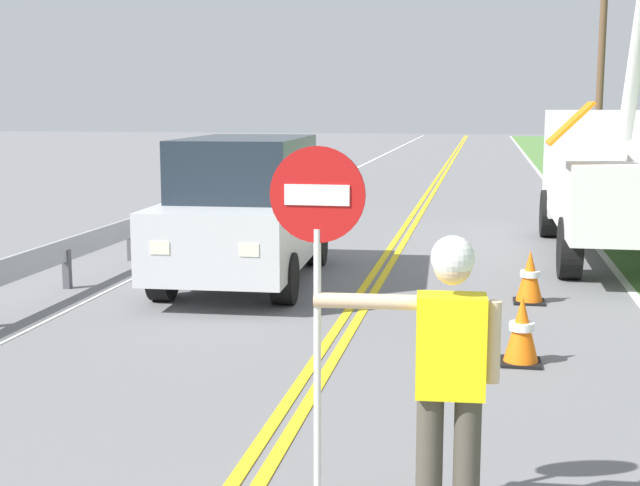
{
  "coord_description": "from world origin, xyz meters",
  "views": [
    {
      "loc": [
        1.54,
        -0.16,
        2.56
      ],
      "look_at": [
        -0.05,
        8.33,
        1.2
      ],
      "focal_mm": 49.29,
      "sensor_mm": 36.0,
      "label": 1
    }
  ],
  "objects_px": {
    "traffic_cone_lead": "(522,331)",
    "traffic_cone_mid": "(530,277)",
    "utility_pole_mid": "(601,63)",
    "oncoming_suv_nearest": "(247,209)",
    "flagger_worker": "(448,368)",
    "utility_bucket_truck": "(620,171)",
    "stop_sign_paddle": "(317,253)"
  },
  "relations": [
    {
      "from": "flagger_worker",
      "to": "utility_bucket_truck",
      "type": "relative_size",
      "value": 0.27
    },
    {
      "from": "flagger_worker",
      "to": "utility_pole_mid",
      "type": "distance_m",
      "value": 31.9
    },
    {
      "from": "utility_pole_mid",
      "to": "stop_sign_paddle",
      "type": "bearing_deg",
      "value": -99.6
    },
    {
      "from": "traffic_cone_lead",
      "to": "utility_pole_mid",
      "type": "bearing_deg",
      "value": 81.84
    },
    {
      "from": "utility_bucket_truck",
      "to": "traffic_cone_mid",
      "type": "bearing_deg",
      "value": -111.41
    },
    {
      "from": "utility_pole_mid",
      "to": "traffic_cone_mid",
      "type": "xyz_separation_m",
      "value": [
        -3.76,
        -24.86,
        -3.85
      ]
    },
    {
      "from": "utility_bucket_truck",
      "to": "traffic_cone_lead",
      "type": "bearing_deg",
      "value": -104.9
    },
    {
      "from": "oncoming_suv_nearest",
      "to": "traffic_cone_lead",
      "type": "bearing_deg",
      "value": -43.1
    },
    {
      "from": "oncoming_suv_nearest",
      "to": "utility_pole_mid",
      "type": "height_order",
      "value": "utility_pole_mid"
    },
    {
      "from": "oncoming_suv_nearest",
      "to": "traffic_cone_mid",
      "type": "distance_m",
      "value": 4.14
    },
    {
      "from": "oncoming_suv_nearest",
      "to": "utility_pole_mid",
      "type": "bearing_deg",
      "value": 72.17
    },
    {
      "from": "flagger_worker",
      "to": "stop_sign_paddle",
      "type": "relative_size",
      "value": 0.78
    },
    {
      "from": "stop_sign_paddle",
      "to": "traffic_cone_lead",
      "type": "distance_m",
      "value": 4.24
    },
    {
      "from": "oncoming_suv_nearest",
      "to": "utility_pole_mid",
      "type": "xyz_separation_m",
      "value": [
        7.76,
        24.14,
        3.13
      ]
    },
    {
      "from": "flagger_worker",
      "to": "utility_pole_mid",
      "type": "xyz_separation_m",
      "value": [
        4.55,
        31.41,
        3.14
      ]
    },
    {
      "from": "flagger_worker",
      "to": "traffic_cone_lead",
      "type": "height_order",
      "value": "flagger_worker"
    },
    {
      "from": "flagger_worker",
      "to": "utility_pole_mid",
      "type": "bearing_deg",
      "value": 81.75
    },
    {
      "from": "traffic_cone_lead",
      "to": "traffic_cone_mid",
      "type": "relative_size",
      "value": 1.0
    },
    {
      "from": "utility_pole_mid",
      "to": "traffic_cone_mid",
      "type": "height_order",
      "value": "utility_pole_mid"
    },
    {
      "from": "utility_bucket_truck",
      "to": "traffic_cone_lead",
      "type": "height_order",
      "value": "utility_bucket_truck"
    },
    {
      "from": "utility_bucket_truck",
      "to": "oncoming_suv_nearest",
      "type": "height_order",
      "value": "utility_bucket_truck"
    },
    {
      "from": "flagger_worker",
      "to": "utility_bucket_truck",
      "type": "distance_m",
      "value": 11.13
    },
    {
      "from": "utility_pole_mid",
      "to": "traffic_cone_lead",
      "type": "height_order",
      "value": "utility_pole_mid"
    },
    {
      "from": "utility_pole_mid",
      "to": "traffic_cone_mid",
      "type": "distance_m",
      "value": 25.44
    },
    {
      "from": "stop_sign_paddle",
      "to": "utility_pole_mid",
      "type": "relative_size",
      "value": 0.29
    },
    {
      "from": "oncoming_suv_nearest",
      "to": "traffic_cone_lead",
      "type": "xyz_separation_m",
      "value": [
        3.79,
        -3.55,
        -0.72
      ]
    },
    {
      "from": "utility_pole_mid",
      "to": "flagger_worker",
      "type": "bearing_deg",
      "value": -98.25
    },
    {
      "from": "oncoming_suv_nearest",
      "to": "traffic_cone_mid",
      "type": "xyz_separation_m",
      "value": [
        4.01,
        -0.72,
        -0.72
      ]
    },
    {
      "from": "stop_sign_paddle",
      "to": "traffic_cone_mid",
      "type": "xyz_separation_m",
      "value": [
        1.57,
        6.6,
        -1.37
      ]
    },
    {
      "from": "oncoming_suv_nearest",
      "to": "traffic_cone_lead",
      "type": "relative_size",
      "value": 6.68
    },
    {
      "from": "traffic_cone_lead",
      "to": "traffic_cone_mid",
      "type": "xyz_separation_m",
      "value": [
        0.21,
        2.83,
        0.0
      ]
    },
    {
      "from": "flagger_worker",
      "to": "traffic_cone_mid",
      "type": "bearing_deg",
      "value": 83.05
    }
  ]
}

